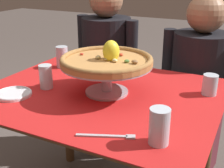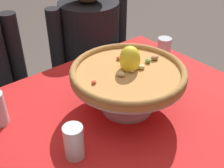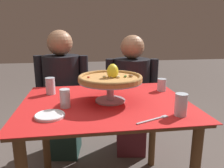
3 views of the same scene
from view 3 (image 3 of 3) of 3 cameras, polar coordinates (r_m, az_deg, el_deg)
dining_table at (r=1.52m, az=-1.63°, el=-8.93°), size 1.09×0.89×0.76m
pizza_stand at (r=1.45m, az=-0.44°, el=-0.71°), size 0.41×0.41×0.14m
pizza at (r=1.43m, az=-0.39°, el=1.68°), size 0.42×0.42×0.11m
water_glass_back_left at (r=1.68m, az=-15.54°, el=-0.76°), size 0.07×0.07×0.12m
water_glass_back_right at (r=1.75m, az=12.63°, el=-0.40°), size 0.07×0.07×0.09m
water_glass_front_right at (r=1.28m, az=17.28°, el=-5.46°), size 0.07×0.07×0.13m
water_glass_side_left at (r=1.38m, az=-11.98°, el=-3.89°), size 0.06×0.06×0.11m
side_plate at (r=1.27m, az=-15.71°, el=-7.77°), size 0.16×0.16×0.02m
dinner_fork at (r=1.21m, az=10.82°, el=-8.90°), size 0.20×0.10×0.01m
diner_left at (r=2.18m, az=-12.53°, el=-3.23°), size 0.50×0.39×1.22m
diner_right at (r=2.20m, az=4.98°, el=-3.39°), size 0.50×0.39×1.17m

